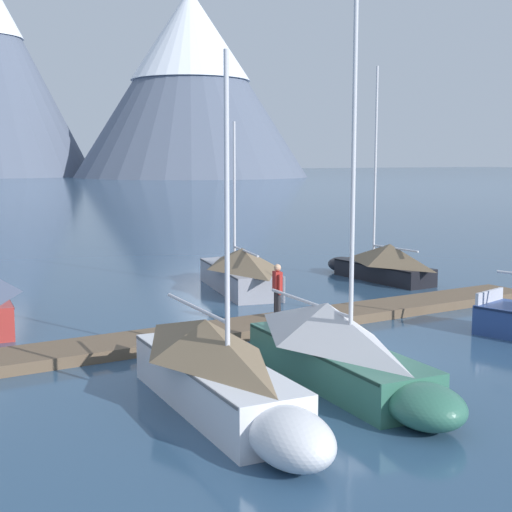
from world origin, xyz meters
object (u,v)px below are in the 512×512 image
object	(u,v)px
sailboat_second_berth	(220,373)
sailboat_mid_dock_port	(341,349)
sailboat_outer_slip	(381,262)
person_on_dock	(277,288)
sailboat_mid_dock_starboard	(238,269)

from	to	relation	value
sailboat_second_berth	sailboat_mid_dock_port	world-z (taller)	sailboat_mid_dock_port
sailboat_mid_dock_port	sailboat_outer_slip	bearing A→B (deg)	49.50
person_on_dock	sailboat_mid_dock_port	bearing A→B (deg)	-105.01
sailboat_second_berth	sailboat_mid_dock_starboard	distance (m)	14.38
sailboat_second_berth	sailboat_mid_dock_port	distance (m)	3.28
sailboat_mid_dock_starboard	sailboat_mid_dock_port	bearing A→B (deg)	-105.33
sailboat_mid_dock_starboard	sailboat_second_berth	bearing A→B (deg)	-117.43
sailboat_second_berth	sailboat_mid_dock_starboard	size ratio (longest dim) A/B	1.03
sailboat_second_berth	sailboat_outer_slip	bearing A→B (deg)	42.49
sailboat_outer_slip	person_on_dock	distance (m)	10.16
sailboat_mid_dock_port	person_on_dock	distance (m)	6.01
sailboat_mid_dock_starboard	sailboat_outer_slip	size ratio (longest dim) A/B	0.78
sailboat_outer_slip	person_on_dock	world-z (taller)	sailboat_outer_slip
sailboat_mid_dock_starboard	person_on_dock	bearing A→B (deg)	-105.62
sailboat_mid_dock_port	person_on_dock	world-z (taller)	sailboat_mid_dock_port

